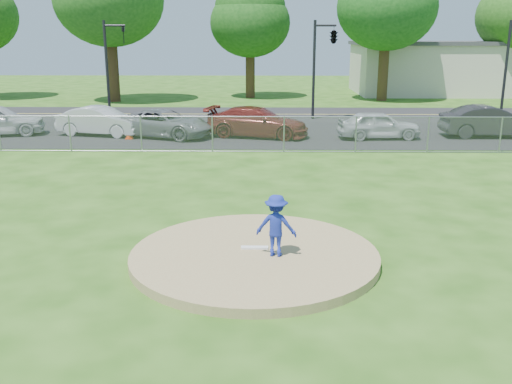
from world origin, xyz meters
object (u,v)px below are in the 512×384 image
traffic_cone (129,132)px  pitcher (276,225)px  tree_center (250,12)px  parked_car_darkred (257,122)px  parked_car_gray (164,124)px  traffic_signal_right (511,61)px  parked_car_white (101,121)px  commercial_building (452,67)px  traffic_signal_left (110,60)px  traffic_signal_center (332,38)px  parked_car_pearl (379,125)px  parked_car_charcoal (490,121)px

traffic_cone → pitcher: bearing=-66.3°
tree_center → traffic_cone: tree_center is taller
parked_car_darkred → parked_car_gray: bearing=105.8°
traffic_cone → parked_car_darkred: bearing=6.5°
traffic_signal_right → parked_car_white: 23.03m
parked_car_white → parked_car_darkred: 7.68m
commercial_building → traffic_signal_left: (-24.76, -16.00, 1.20)m
traffic_signal_center → parked_car_darkred: bearing=-123.5°
parked_car_white → parked_car_pearl: parked_car_white is taller
traffic_cone → parked_car_pearl: (11.83, 0.30, 0.31)m
pitcher → traffic_signal_center: bearing=-88.5°
traffic_signal_center → parked_car_pearl: size_ratio=1.45×
traffic_signal_right → traffic_signal_center: bearing=-180.0°
traffic_signal_right → traffic_cone: (-20.48, -6.95, -3.01)m
traffic_signal_center → traffic_cone: size_ratio=8.14×
commercial_building → traffic_cone: bearing=-134.1°
tree_center → parked_car_gray: bearing=-101.2°
traffic_signal_right → traffic_cone: traffic_signal_right is taller
tree_center → traffic_signal_center: tree_center is taller
parked_car_pearl → tree_center: bearing=15.3°
traffic_signal_left → parked_car_pearl: size_ratio=1.45×
commercial_building → traffic_signal_center: 20.17m
parked_car_white → traffic_signal_right: bearing=-61.7°
traffic_signal_center → parked_car_charcoal: bearing=-40.9°
tree_center → traffic_signal_left: tree_center is taller
traffic_cone → parked_car_charcoal: (17.26, 0.84, 0.40)m
commercial_building → parked_car_gray: bearing=-132.7°
traffic_signal_right → parked_car_gray: (-18.88, -6.41, -2.70)m
traffic_signal_center → parked_car_pearl: traffic_signal_center is taller
traffic_cone → parked_car_gray: (1.60, 0.54, 0.31)m
tree_center → parked_car_gray: 19.64m
traffic_cone → parked_car_darkred: (6.06, 0.69, 0.37)m
parked_car_white → parked_car_charcoal: parked_car_charcoal is taller
traffic_signal_left → traffic_signal_center: bearing=-0.0°
parked_car_darkred → parked_car_white: bearing=101.5°
traffic_signal_center → traffic_cone: traffic_signal_center is taller
commercial_building → tree_center: size_ratio=1.67×
parked_car_darkred → traffic_signal_left: bearing=67.8°
commercial_building → parked_car_pearl: bearing=-114.7°
pitcher → traffic_signal_left: bearing=-56.9°
traffic_signal_left → traffic_signal_right: bearing=0.0°
parked_car_darkred → pitcher: bearing=-163.9°
traffic_signal_right → parked_car_gray: traffic_signal_right is taller
parked_car_white → tree_center: bearing=-7.6°
parked_car_darkred → parked_car_pearl: size_ratio=1.28×
parked_car_pearl → parked_car_charcoal: size_ratio=0.85×
traffic_cone → parked_car_pearl: 11.84m
tree_center → traffic_signal_left: size_ratio=1.76×
traffic_signal_right → pitcher: size_ratio=4.19×
traffic_signal_right → parked_car_gray: 20.12m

